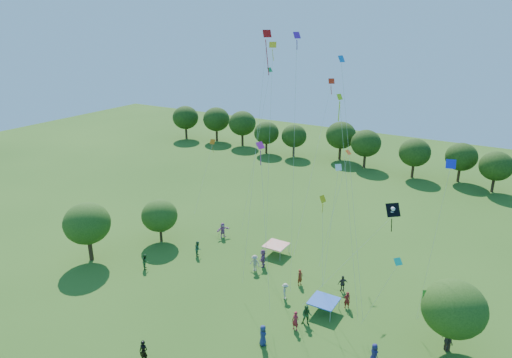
# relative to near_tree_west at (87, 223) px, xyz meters

# --- Properties ---
(near_tree_west) EXTENTS (4.58, 4.58, 6.10)m
(near_tree_west) POSITION_rel_near_tree_west_xyz_m (0.00, 0.00, 0.00)
(near_tree_west) COLOR #422B19
(near_tree_west) RESTS_ON ground
(near_tree_north) EXTENTS (3.88, 3.88, 4.82)m
(near_tree_north) POSITION_rel_near_tree_west_xyz_m (3.30, 6.72, -0.96)
(near_tree_north) COLOR #422B19
(near_tree_north) RESTS_ON ground
(near_tree_east) EXTENTS (4.54, 4.54, 5.66)m
(near_tree_east) POSITION_rel_near_tree_west_xyz_m (33.33, 4.19, -0.42)
(near_tree_east) COLOR #422B19
(near_tree_east) RESTS_ON ground
(treeline) EXTENTS (88.01, 8.77, 6.77)m
(treeline) POSITION_rel_near_tree_west_xyz_m (16.00, 44.26, 0.07)
(treeline) COLOR #422B19
(treeline) RESTS_ON ground
(tent_red_stripe) EXTENTS (2.20, 2.20, 1.10)m
(tent_red_stripe) POSITION_rel_near_tree_west_xyz_m (15.53, 10.59, -2.99)
(tent_red_stripe) COLOR #F0421C
(tent_red_stripe) RESTS_ON ground
(tent_blue) EXTENTS (2.20, 2.20, 1.10)m
(tent_blue) POSITION_rel_near_tree_west_xyz_m (23.63, 3.89, -2.99)
(tent_blue) COLOR #1A4AAE
(tent_blue) RESTS_ON ground
(man_in_black) EXTENTS (0.73, 0.56, 1.75)m
(man_in_black) POSITION_rel_near_tree_west_xyz_m (14.99, -8.11, -3.15)
(man_in_black) COLOR black
(man_in_black) RESTS_ON ground
(crowd_person_0) EXTENTS (0.87, 0.81, 1.58)m
(crowd_person_0) POSITION_rel_near_tree_west_xyz_m (29.03, 0.15, -3.24)
(crowd_person_0) COLOR navy
(crowd_person_0) RESTS_ON ground
(crowd_person_1) EXTENTS (0.64, 0.46, 1.61)m
(crowd_person_1) POSITION_rel_near_tree_west_xyz_m (22.64, 0.61, -3.22)
(crowd_person_1) COLOR maroon
(crowd_person_1) RESTS_ON ground
(crowd_person_2) EXTENTS (0.82, 0.84, 1.55)m
(crowd_person_2) POSITION_rel_near_tree_west_xyz_m (5.95, 1.54, -3.25)
(crowd_person_2) COLOR #214E22
(crowd_person_2) RESTS_ON ground
(crowd_person_3) EXTENTS (0.82, 1.08, 1.51)m
(crowd_person_3) POSITION_rel_near_tree_west_xyz_m (20.03, 3.93, -3.27)
(crowd_person_3) COLOR #B4B190
(crowd_person_3) RESTS_ON ground
(crowd_person_4) EXTENTS (0.95, 0.93, 1.56)m
(crowd_person_4) POSITION_rel_near_tree_west_xyz_m (23.90, 7.61, -3.25)
(crowd_person_4) COLOR #3D3831
(crowd_person_4) RESTS_ON ground
(crowd_person_5) EXTENTS (1.24, 1.68, 1.71)m
(crowd_person_5) POSITION_rel_near_tree_west_xyz_m (8.54, 11.02, -3.17)
(crowd_person_5) COLOR #AD659C
(crowd_person_5) RESTS_ON ground
(crowd_person_6) EXTENTS (0.88, 0.92, 1.68)m
(crowd_person_6) POSITION_rel_near_tree_west_xyz_m (21.33, -2.22, -3.18)
(crowd_person_6) COLOR navy
(crowd_person_6) RESTS_ON ground
(crowd_person_7) EXTENTS (0.55, 0.68, 1.57)m
(crowd_person_7) POSITION_rel_near_tree_west_xyz_m (20.18, 6.58, -3.24)
(crowd_person_7) COLOR maroon
(crowd_person_7) RESTS_ON ground
(crowd_person_8) EXTENTS (0.94, 0.69, 1.71)m
(crowd_person_8) POSITION_rel_near_tree_west_xyz_m (23.11, 1.66, -3.17)
(crowd_person_8) COLOR #265424
(crowd_person_8) RESTS_ON ground
(crowd_person_9) EXTENTS (1.09, 0.49, 1.67)m
(crowd_person_9) POSITION_rel_near_tree_west_xyz_m (15.33, 6.62, -3.19)
(crowd_person_9) COLOR #A39583
(crowd_person_9) RESTS_ON ground
(crowd_person_10) EXTENTS (1.06, 0.99, 1.71)m
(crowd_person_10) POSITION_rel_near_tree_west_xyz_m (33.25, 4.12, -3.17)
(crowd_person_10) COLOR #413834
(crowd_person_10) RESTS_ON ground
(crowd_person_11) EXTENTS (1.22, 1.78, 1.80)m
(crowd_person_11) POSITION_rel_near_tree_west_xyz_m (15.57, 7.78, -3.13)
(crowd_person_11) COLOR #8A507A
(crowd_person_11) RESTS_ON ground
(crowd_person_12) EXTENTS (0.72, 1.02, 1.88)m
(crowd_person_12) POSITION_rel_near_tree_west_xyz_m (0.84, 9.91, -3.09)
(crowd_person_12) COLOR navy
(crowd_person_12) RESTS_ON ground
(crowd_person_13) EXTENTS (0.67, 0.64, 1.53)m
(crowd_person_13) POSITION_rel_near_tree_west_xyz_m (25.09, 5.42, -3.26)
(crowd_person_13) COLOR maroon
(crowd_person_13) RESTS_ON ground
(crowd_person_14) EXTENTS (0.81, 0.89, 1.60)m
(crowd_person_14) POSITION_rel_near_tree_west_xyz_m (8.76, 6.23, -3.22)
(crowd_person_14) COLOR #235236
(crowd_person_14) RESTS_ON ground
(pirate_kite) EXTENTS (6.21, 3.72, 8.85)m
(pirate_kite) POSITION_rel_near_tree_west_xyz_m (27.99, 5.14, 5.50)
(pirate_kite) COLOR black
(red_high_kite) EXTENTS (0.84, 5.26, 20.94)m
(red_high_kite) POSITION_rel_near_tree_west_xyz_m (16.15, 6.56, 13.96)
(red_high_kite) COLOR red
(small_kite_0) EXTENTS (0.72, 4.78, 8.02)m
(small_kite_0) POSITION_rel_near_tree_west_xyz_m (3.38, 16.15, 3.98)
(small_kite_0) COLOR #DA620C
(small_kite_1) EXTENTS (1.15, 9.78, 15.95)m
(small_kite_1) POSITION_rel_near_tree_west_xyz_m (17.62, 16.75, 9.74)
(small_kite_1) COLOR red
(small_kite_2) EXTENTS (1.34, 3.01, 19.83)m
(small_kite_2) POSITION_rel_near_tree_west_xyz_m (14.78, 10.55, 12.92)
(small_kite_2) COLOR yellow
(small_kite_3) EXTENTS (0.92, 1.55, 3.30)m
(small_kite_3) POSITION_rel_near_tree_west_xyz_m (31.43, 3.86, 0.00)
(small_kite_3) COLOR #298317
(small_kite_4) EXTENTS (1.07, 1.17, 12.62)m
(small_kite_4) POSITION_rel_near_tree_west_xyz_m (31.39, 5.82, 7.64)
(small_kite_4) COLOR #1524DB
(small_kite_5) EXTENTS (0.50, 0.63, 20.91)m
(small_kite_5) POSITION_rel_near_tree_west_xyz_m (20.60, 3.67, 12.49)
(small_kite_5) COLOR #6C1CA8
(small_kite_6) EXTENTS (0.66, 1.31, 10.82)m
(small_kite_6) POSITION_rel_near_tree_west_xyz_m (23.16, 6.29, 5.84)
(small_kite_6) COLOR white
(small_kite_7) EXTENTS (2.54, 0.66, 6.30)m
(small_kite_7) POSITION_rel_near_tree_west_xyz_m (29.28, 1.98, 2.56)
(small_kite_7) COLOR #0BA884
(small_kite_8) EXTENTS (1.21, 3.56, 10.62)m
(small_kite_8) POSITION_rel_near_tree_west_xyz_m (22.04, 10.93, 5.64)
(small_kite_8) COLOR #E5490D
(small_kite_9) EXTENTS (0.47, 0.63, 8.44)m
(small_kite_9) POSITION_rel_near_tree_west_xyz_m (22.61, 5.17, 4.34)
(small_kite_9) COLOR #ECB80C
(small_kite_10) EXTENTS (2.11, 1.97, 17.31)m
(small_kite_10) POSITION_rel_near_tree_west_xyz_m (25.60, 1.25, 9.64)
(small_kite_10) COLOR #C3E214
(small_kite_11) EXTENTS (2.54, 2.14, 17.30)m
(small_kite_11) POSITION_rel_near_tree_west_xyz_m (12.56, 12.65, 9.78)
(small_kite_11) COLOR #198E3F
(small_kite_12) EXTENTS (2.90, 1.08, 19.56)m
(small_kite_12) POSITION_rel_near_tree_west_xyz_m (25.43, 2.18, 10.80)
(small_kite_12) COLOR blue
(small_kite_13) EXTENTS (1.61, 0.98, 13.41)m
(small_kite_13) POSITION_rel_near_tree_west_xyz_m (19.57, 0.62, 8.08)
(small_kite_13) COLOR #9C1A7F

